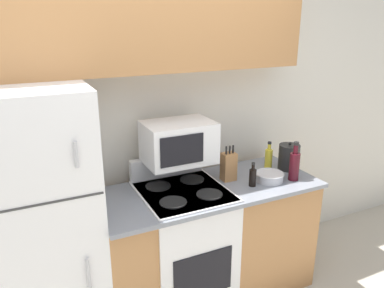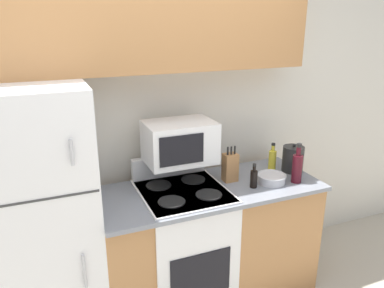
{
  "view_description": "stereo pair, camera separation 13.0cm",
  "coord_description": "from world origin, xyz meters",
  "px_view_note": "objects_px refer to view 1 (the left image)",
  "views": [
    {
      "loc": [
        -0.81,
        -1.87,
        2.07
      ],
      "look_at": [
        0.22,
        0.28,
        1.27
      ],
      "focal_mm": 35.0,
      "sensor_mm": 36.0,
      "label": 1
    },
    {
      "loc": [
        -0.7,
        -1.92,
        2.07
      ],
      "look_at": [
        0.22,
        0.28,
        1.27
      ],
      "focal_mm": 35.0,
      "sensor_mm": 36.0,
      "label": 2
    }
  ],
  "objects_px": {
    "knife_block": "(229,166)",
    "bottle_cooking_spray": "(269,158)",
    "stove": "(183,246)",
    "microwave": "(179,142)",
    "bottle_soy_sauce": "(253,177)",
    "bottle_wine_red": "(294,165)",
    "bowl": "(269,176)",
    "refrigerator": "(35,227)",
    "kettle": "(289,157)"
  },
  "relations": [
    {
      "from": "stove",
      "to": "bottle_soy_sauce",
      "type": "bearing_deg",
      "value": -14.62
    },
    {
      "from": "stove",
      "to": "bottle_wine_red",
      "type": "bearing_deg",
      "value": -11.52
    },
    {
      "from": "stove",
      "to": "bottle_cooking_spray",
      "type": "distance_m",
      "value": 0.98
    },
    {
      "from": "bowl",
      "to": "bottle_cooking_spray",
      "type": "xyz_separation_m",
      "value": [
        0.15,
        0.22,
        0.05
      ]
    },
    {
      "from": "knife_block",
      "to": "kettle",
      "type": "xyz_separation_m",
      "value": [
        0.55,
        -0.02,
        -0.01
      ]
    },
    {
      "from": "microwave",
      "to": "bottle_soy_sauce",
      "type": "height_order",
      "value": "microwave"
    },
    {
      "from": "stove",
      "to": "bottle_cooking_spray",
      "type": "height_order",
      "value": "bottle_cooking_spray"
    },
    {
      "from": "bowl",
      "to": "stove",
      "type": "bearing_deg",
      "value": 170.58
    },
    {
      "from": "bottle_wine_red",
      "to": "kettle",
      "type": "distance_m",
      "value": 0.22
    },
    {
      "from": "bottle_wine_red",
      "to": "refrigerator",
      "type": "bearing_deg",
      "value": 173.01
    },
    {
      "from": "stove",
      "to": "bottle_wine_red",
      "type": "height_order",
      "value": "bottle_wine_red"
    },
    {
      "from": "refrigerator",
      "to": "stove",
      "type": "bearing_deg",
      "value": -3.03
    },
    {
      "from": "knife_block",
      "to": "microwave",
      "type": "bearing_deg",
      "value": 165.22
    },
    {
      "from": "refrigerator",
      "to": "bowl",
      "type": "relative_size",
      "value": 8.08
    },
    {
      "from": "refrigerator",
      "to": "knife_block",
      "type": "distance_m",
      "value": 1.37
    },
    {
      "from": "refrigerator",
      "to": "kettle",
      "type": "distance_m",
      "value": 1.92
    },
    {
      "from": "microwave",
      "to": "kettle",
      "type": "height_order",
      "value": "microwave"
    },
    {
      "from": "knife_block",
      "to": "bottle_wine_red",
      "type": "distance_m",
      "value": 0.49
    },
    {
      "from": "bottle_soy_sauce",
      "to": "kettle",
      "type": "bearing_deg",
      "value": 18.25
    },
    {
      "from": "bottle_cooking_spray",
      "to": "knife_block",
      "type": "bearing_deg",
      "value": -170.33
    },
    {
      "from": "microwave",
      "to": "bowl",
      "type": "bearing_deg",
      "value": -21.24
    },
    {
      "from": "refrigerator",
      "to": "bottle_wine_red",
      "type": "xyz_separation_m",
      "value": [
        1.81,
        -0.22,
        0.18
      ]
    },
    {
      "from": "stove",
      "to": "bottle_soy_sauce",
      "type": "xyz_separation_m",
      "value": [
        0.49,
        -0.13,
        0.51
      ]
    },
    {
      "from": "stove",
      "to": "bottle_wine_red",
      "type": "distance_m",
      "value": 1.02
    },
    {
      "from": "knife_block",
      "to": "bottle_wine_red",
      "type": "height_order",
      "value": "bottle_wine_red"
    },
    {
      "from": "bottle_cooking_spray",
      "to": "kettle",
      "type": "height_order",
      "value": "kettle"
    },
    {
      "from": "microwave",
      "to": "knife_block",
      "type": "xyz_separation_m",
      "value": [
        0.36,
        -0.1,
        -0.21
      ]
    },
    {
      "from": "bowl",
      "to": "kettle",
      "type": "relative_size",
      "value": 0.95
    },
    {
      "from": "refrigerator",
      "to": "knife_block",
      "type": "xyz_separation_m",
      "value": [
        1.36,
        -0.01,
        0.17
      ]
    },
    {
      "from": "refrigerator",
      "to": "kettle",
      "type": "height_order",
      "value": "refrigerator"
    },
    {
      "from": "stove",
      "to": "microwave",
      "type": "xyz_separation_m",
      "value": [
        0.03,
        0.14,
        0.76
      ]
    },
    {
      "from": "stove",
      "to": "kettle",
      "type": "distance_m",
      "value": 1.09
    },
    {
      "from": "stove",
      "to": "kettle",
      "type": "relative_size",
      "value": 4.82
    },
    {
      "from": "kettle",
      "to": "knife_block",
      "type": "bearing_deg",
      "value": 177.75
    },
    {
      "from": "microwave",
      "to": "bottle_cooking_spray",
      "type": "height_order",
      "value": "microwave"
    },
    {
      "from": "stove",
      "to": "bottle_cooking_spray",
      "type": "bearing_deg",
      "value": 7.81
    },
    {
      "from": "stove",
      "to": "bottle_cooking_spray",
      "type": "relative_size",
      "value": 4.98
    },
    {
      "from": "knife_block",
      "to": "bottle_soy_sauce",
      "type": "bearing_deg",
      "value": -58.87
    },
    {
      "from": "microwave",
      "to": "kettle",
      "type": "xyz_separation_m",
      "value": [
        0.91,
        -0.12,
        -0.22
      ]
    },
    {
      "from": "bottle_soy_sauce",
      "to": "bottle_wine_red",
      "type": "height_order",
      "value": "bottle_wine_red"
    },
    {
      "from": "microwave",
      "to": "bottle_wine_red",
      "type": "xyz_separation_m",
      "value": [
        0.81,
        -0.31,
        -0.2
      ]
    },
    {
      "from": "bowl",
      "to": "bottle_soy_sauce",
      "type": "distance_m",
      "value": 0.17
    },
    {
      "from": "bottle_soy_sauce",
      "to": "bottle_wine_red",
      "type": "xyz_separation_m",
      "value": [
        0.34,
        -0.04,
        0.05
      ]
    },
    {
      "from": "knife_block",
      "to": "bottle_cooking_spray",
      "type": "height_order",
      "value": "knife_block"
    },
    {
      "from": "bottle_cooking_spray",
      "to": "kettle",
      "type": "distance_m",
      "value": 0.16
    },
    {
      "from": "bottle_wine_red",
      "to": "bowl",
      "type": "bearing_deg",
      "value": 160.9
    },
    {
      "from": "bottle_cooking_spray",
      "to": "stove",
      "type": "bearing_deg",
      "value": -172.19
    },
    {
      "from": "bottle_soy_sauce",
      "to": "bottle_wine_red",
      "type": "relative_size",
      "value": 0.6
    },
    {
      "from": "refrigerator",
      "to": "kettle",
      "type": "relative_size",
      "value": 7.64
    },
    {
      "from": "microwave",
      "to": "bottle_wine_red",
      "type": "bearing_deg",
      "value": -20.78
    }
  ]
}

